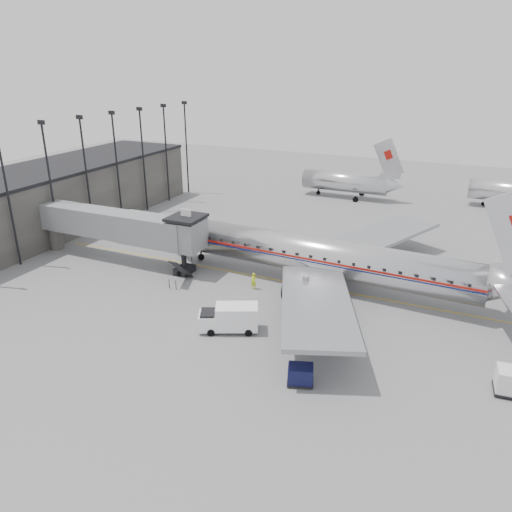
{
  "coord_description": "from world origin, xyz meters",
  "views": [
    {
      "loc": [
        18.3,
        -38.4,
        21.58
      ],
      "look_at": [
        -0.95,
        3.95,
        3.2
      ],
      "focal_mm": 35.0,
      "sensor_mm": 36.0,
      "label": 1
    }
  ],
  "objects_px": {
    "service_van": "(229,318)",
    "baggage_cart_navy": "(300,375)",
    "ramp_worker": "(254,281)",
    "airliner": "(328,258)"
  },
  "relations": [
    {
      "from": "baggage_cart_navy",
      "to": "ramp_worker",
      "type": "distance_m",
      "value": 16.18
    },
    {
      "from": "ramp_worker",
      "to": "airliner",
      "type": "bearing_deg",
      "value": 34.83
    },
    {
      "from": "airliner",
      "to": "service_van",
      "type": "bearing_deg",
      "value": -109.07
    },
    {
      "from": "service_van",
      "to": "baggage_cart_navy",
      "type": "relative_size",
      "value": 2.42
    },
    {
      "from": "airliner",
      "to": "ramp_worker",
      "type": "xyz_separation_m",
      "value": [
        -6.51,
        -3.76,
        -2.24
      ]
    },
    {
      "from": "service_van",
      "to": "ramp_worker",
      "type": "bearing_deg",
      "value": 75.96
    },
    {
      "from": "baggage_cart_navy",
      "to": "ramp_worker",
      "type": "xyz_separation_m",
      "value": [
        -9.63,
        13.0,
        0.08
      ]
    },
    {
      "from": "airliner",
      "to": "service_van",
      "type": "height_order",
      "value": "airliner"
    },
    {
      "from": "airliner",
      "to": "ramp_worker",
      "type": "relative_size",
      "value": 22.7
    },
    {
      "from": "service_van",
      "to": "baggage_cart_navy",
      "type": "xyz_separation_m",
      "value": [
        8.05,
        -4.6,
        -0.46
      ]
    }
  ]
}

